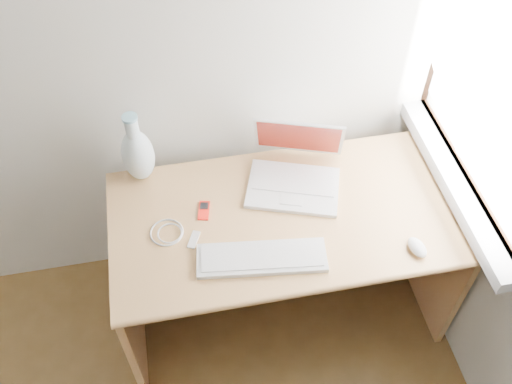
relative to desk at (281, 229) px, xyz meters
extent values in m
cube|color=gray|center=(0.66, -0.10, 0.27)|extent=(0.10, 0.96, 0.06)
cube|color=white|center=(0.64, -0.10, 0.83)|extent=(0.02, 0.84, 0.92)
cube|color=tan|center=(0.00, -0.08, 0.19)|extent=(1.37, 0.69, 0.03)
cube|color=tan|center=(-0.67, -0.08, -0.17)|extent=(0.03, 0.65, 0.70)
cube|color=tan|center=(0.67, -0.08, -0.17)|extent=(0.03, 0.65, 0.70)
cube|color=tan|center=(0.00, 0.25, -0.05)|extent=(1.31, 0.03, 0.46)
cube|color=white|center=(0.05, 0.03, 0.22)|extent=(0.42, 0.35, 0.02)
cube|color=white|center=(0.05, 0.03, 0.23)|extent=(0.35, 0.24, 0.00)
cube|color=white|center=(0.05, 0.16, 0.34)|extent=(0.37, 0.20, 0.23)
cube|color=maroon|center=(0.05, 0.16, 0.34)|extent=(0.34, 0.18, 0.20)
cube|color=white|center=(-0.14, -0.27, 0.22)|extent=(0.48, 0.20, 0.02)
cube|color=white|center=(-0.14, -0.27, 0.23)|extent=(0.45, 0.16, 0.00)
ellipsoid|color=white|center=(0.43, -0.34, 0.22)|extent=(0.07, 0.10, 0.03)
cube|color=red|center=(-0.32, -0.01, 0.21)|extent=(0.06, 0.10, 0.01)
cube|color=black|center=(-0.32, -0.01, 0.22)|extent=(0.04, 0.04, 0.00)
torus|color=white|center=(-0.47, -0.09, 0.21)|extent=(0.15, 0.15, 0.01)
cube|color=white|center=(-0.37, -0.14, 0.21)|extent=(0.06, 0.08, 0.01)
ellipsoid|color=white|center=(-0.54, 0.22, 0.33)|extent=(0.13, 0.13, 0.24)
cylinder|color=white|center=(-0.54, 0.22, 0.48)|extent=(0.05, 0.05, 0.10)
cylinder|color=#81B9CF|center=(-0.54, 0.22, 0.53)|extent=(0.06, 0.06, 0.01)
camera|label=1|loc=(-0.38, -1.39, 1.95)|focal=40.00mm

